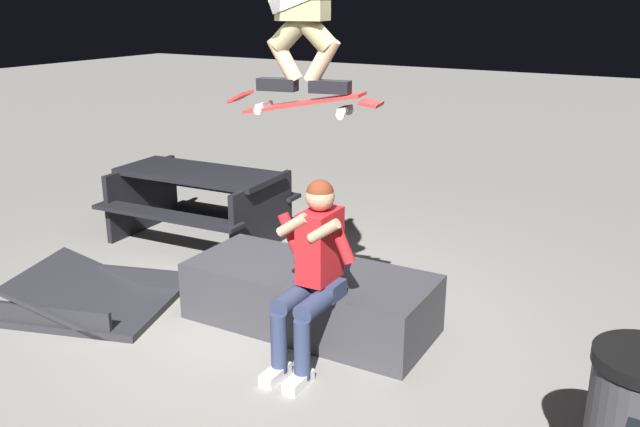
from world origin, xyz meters
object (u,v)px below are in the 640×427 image
object	(u,v)px
person_sitting_on_ledge	(312,266)
skateboard	(303,103)
kicker_ramp	(95,302)
ledge_box_main	(310,297)
picnic_table_back	(199,194)

from	to	relation	value
person_sitting_on_ledge	skateboard	xyz separation A→B (m)	(0.11, -0.08, 1.08)
kicker_ramp	person_sitting_on_ledge	bearing A→B (deg)	-173.87
skateboard	kicker_ramp	world-z (taller)	skateboard
person_sitting_on_ledge	kicker_ramp	distance (m)	2.08
ledge_box_main	picnic_table_back	world-z (taller)	picnic_table_back
ledge_box_main	person_sitting_on_ledge	distance (m)	0.73
ledge_box_main	skateboard	bearing A→B (deg)	116.72
ledge_box_main	picnic_table_back	xyz separation A→B (m)	(2.01, -1.10, 0.27)
picnic_table_back	ledge_box_main	bearing A→B (deg)	151.43
person_sitting_on_ledge	skateboard	bearing A→B (deg)	-36.49
person_sitting_on_ledge	ledge_box_main	bearing A→B (deg)	-56.68
person_sitting_on_ledge	picnic_table_back	xyz separation A→B (m)	(2.32, -1.56, -0.22)
skateboard	kicker_ramp	bearing A→B (deg)	9.05
skateboard	picnic_table_back	xyz separation A→B (m)	(2.20, -1.47, -1.30)
skateboard	person_sitting_on_ledge	bearing A→B (deg)	143.51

